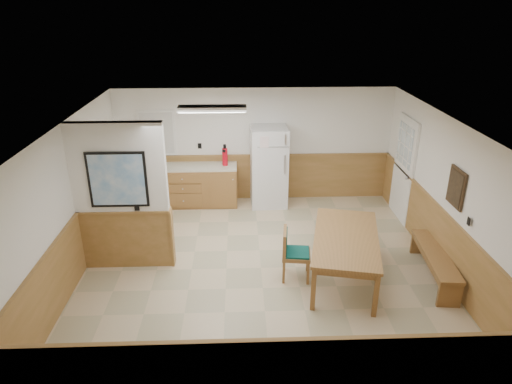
{
  "coord_description": "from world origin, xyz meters",
  "views": [
    {
      "loc": [
        -0.34,
        -6.61,
        4.2
      ],
      "look_at": [
        -0.07,
        0.4,
        1.23
      ],
      "focal_mm": 32.0,
      "sensor_mm": 36.0,
      "label": 1
    }
  ],
  "objects_px": {
    "refrigerator": "(269,167)",
    "dining_bench": "(435,259)",
    "dining_chair": "(291,250)",
    "fire_extinguisher": "(225,156)",
    "dining_table": "(346,241)",
    "soap_bottle": "(153,161)"
  },
  "relations": [
    {
      "from": "refrigerator",
      "to": "dining_bench",
      "type": "distance_m",
      "value": 3.95
    },
    {
      "from": "dining_chair",
      "to": "fire_extinguisher",
      "type": "bearing_deg",
      "value": 117.44
    },
    {
      "from": "refrigerator",
      "to": "dining_chair",
      "type": "relative_size",
      "value": 2.05
    },
    {
      "from": "dining_table",
      "to": "dining_chair",
      "type": "xyz_separation_m",
      "value": [
        -0.86,
        0.04,
        -0.17
      ]
    },
    {
      "from": "refrigerator",
      "to": "fire_extinguisher",
      "type": "xyz_separation_m",
      "value": [
        -0.94,
        0.06,
        0.23
      ]
    },
    {
      "from": "fire_extinguisher",
      "to": "soap_bottle",
      "type": "distance_m",
      "value": 1.55
    },
    {
      "from": "refrigerator",
      "to": "fire_extinguisher",
      "type": "distance_m",
      "value": 0.97
    },
    {
      "from": "dining_table",
      "to": "fire_extinguisher",
      "type": "distance_m",
      "value": 3.63
    },
    {
      "from": "refrigerator",
      "to": "dining_table",
      "type": "height_order",
      "value": "refrigerator"
    },
    {
      "from": "soap_bottle",
      "to": "fire_extinguisher",
      "type": "bearing_deg",
      "value": -0.7
    },
    {
      "from": "dining_table",
      "to": "dining_bench",
      "type": "relative_size",
      "value": 1.29
    },
    {
      "from": "dining_table",
      "to": "dining_bench",
      "type": "height_order",
      "value": "dining_table"
    },
    {
      "from": "dining_table",
      "to": "refrigerator",
      "type": "bearing_deg",
      "value": 121.72
    },
    {
      "from": "refrigerator",
      "to": "fire_extinguisher",
      "type": "height_order",
      "value": "refrigerator"
    },
    {
      "from": "dining_bench",
      "to": "soap_bottle",
      "type": "xyz_separation_m",
      "value": [
        -4.99,
        3.1,
        0.67
      ]
    },
    {
      "from": "dining_table",
      "to": "soap_bottle",
      "type": "height_order",
      "value": "soap_bottle"
    },
    {
      "from": "dining_table",
      "to": "dining_chair",
      "type": "bearing_deg",
      "value": -170.53
    },
    {
      "from": "soap_bottle",
      "to": "dining_table",
      "type": "bearing_deg",
      "value": -40.71
    },
    {
      "from": "dining_table",
      "to": "dining_chair",
      "type": "relative_size",
      "value": 2.54
    },
    {
      "from": "dining_bench",
      "to": "refrigerator",
      "type": "bearing_deg",
      "value": 135.38
    },
    {
      "from": "dining_chair",
      "to": "fire_extinguisher",
      "type": "distance_m",
      "value": 3.23
    },
    {
      "from": "dining_bench",
      "to": "soap_bottle",
      "type": "relative_size",
      "value": 7.24
    }
  ]
}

